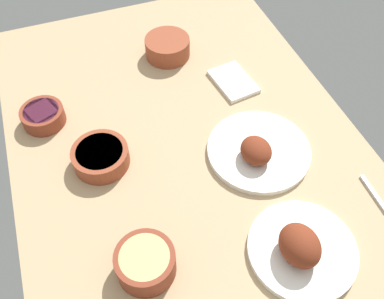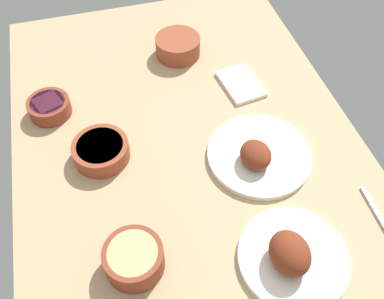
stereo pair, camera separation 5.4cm
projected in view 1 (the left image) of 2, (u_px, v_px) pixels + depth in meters
dining_table at (192, 159)px, 110.45cm from camera, size 140.00×90.00×4.00cm
plate_near_viewer at (301, 248)px, 90.08cm from camera, size 23.91×23.91×8.87cm
plate_center_main at (258, 151)px, 107.53cm from camera, size 26.53×26.53×7.02cm
bowl_onions at (43, 115)px, 113.90cm from camera, size 11.55×11.55×4.51cm
bowl_pasta at (145, 262)px, 87.15cm from camera, size 12.73×12.73×6.44cm
bowl_cream at (167, 47)px, 130.64cm from camera, size 13.84×13.84×6.04cm
bowl_soup at (101, 156)px, 105.19cm from camera, size 14.25×14.25×4.81cm
folded_napkin at (233, 81)px, 124.88cm from camera, size 15.80×11.87×1.20cm
fork_loose at (382, 206)px, 98.91cm from camera, size 18.19×1.58×0.80cm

